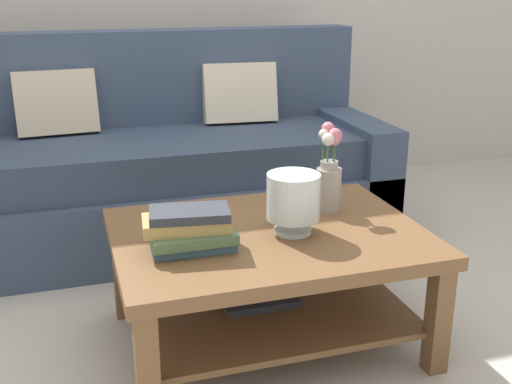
% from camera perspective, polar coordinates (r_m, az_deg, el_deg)
% --- Properties ---
extents(ground_plane, '(10.00, 10.00, 0.00)m').
position_cam_1_polar(ground_plane, '(2.79, -1.99, -9.58)').
color(ground_plane, '#B7B2A8').
extents(couch, '(2.28, 0.90, 1.06)m').
position_cam_1_polar(couch, '(3.38, -8.27, 2.06)').
color(couch, '#384760').
rests_on(couch, ground).
extents(coffee_table, '(1.11, 0.83, 0.45)m').
position_cam_1_polar(coffee_table, '(2.34, 1.08, -6.27)').
color(coffee_table, brown).
rests_on(coffee_table, ground).
extents(book_stack_main, '(0.31, 0.20, 0.14)m').
position_cam_1_polar(book_stack_main, '(2.14, -5.98, -3.36)').
color(book_stack_main, '#3D6075').
rests_on(book_stack_main, coffee_table).
extents(glass_hurricane_vase, '(0.19, 0.19, 0.22)m').
position_cam_1_polar(glass_hurricane_vase, '(2.24, 3.37, -0.57)').
color(glass_hurricane_vase, silver).
rests_on(glass_hurricane_vase, coffee_table).
extents(flower_pitcher, '(0.10, 0.10, 0.35)m').
position_cam_1_polar(flower_pitcher, '(2.47, 6.59, 1.53)').
color(flower_pitcher, '#9E998E').
rests_on(flower_pitcher, coffee_table).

